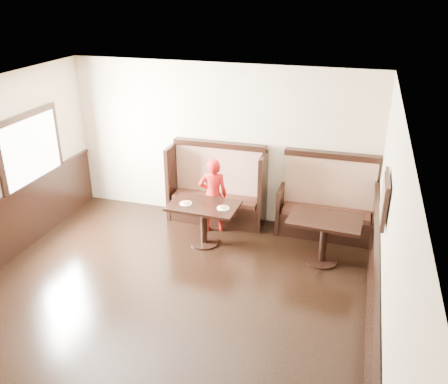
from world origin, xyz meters
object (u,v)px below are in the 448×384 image
at_px(booth_main, 217,193).
at_px(booth_neighbor, 327,209).
at_px(table_neighbor, 324,229).
at_px(child, 213,195).
at_px(table_main, 204,214).

height_order(booth_main, booth_neighbor, same).
height_order(booth_main, table_neighbor, booth_main).
relative_size(booth_main, child, 1.31).
distance_m(booth_neighbor, child, 1.95).
height_order(table_neighbor, child, child).
height_order(booth_main, table_main, booth_main).
distance_m(table_neighbor, child, 2.00).
relative_size(table_neighbor, child, 0.85).
distance_m(table_main, table_neighbor, 1.95).
bearing_deg(child, table_main, 71.06).
bearing_deg(table_main, booth_main, 95.02).
bearing_deg(table_main, child, 91.18).
bearing_deg(child, table_neighbor, 147.64).
height_order(table_main, table_neighbor, table_neighbor).
distance_m(booth_main, table_main, 0.91).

